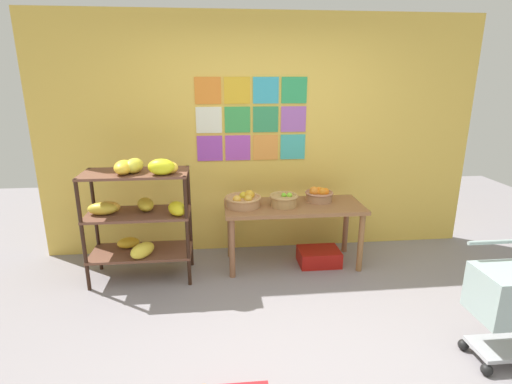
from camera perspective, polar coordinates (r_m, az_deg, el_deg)
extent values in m
plane|color=gray|center=(3.18, 4.94, -21.90)|extent=(9.78, 9.78, 0.00)
cube|color=#E6BC4C|center=(4.44, 0.74, 7.87)|extent=(4.86, 0.06, 2.61)
cube|color=orange|center=(4.33, -6.95, 14.31)|extent=(0.28, 0.01, 0.28)
cube|color=gold|center=(4.34, -2.74, 14.41)|extent=(0.28, 0.01, 0.28)
cube|color=#36A8BD|center=(4.37, 1.43, 14.44)|extent=(0.28, 0.01, 0.28)
cube|color=#2EA05B|center=(4.42, 5.53, 14.39)|extent=(0.28, 0.01, 0.28)
cube|color=white|center=(4.35, -6.80, 10.26)|extent=(0.28, 0.01, 0.28)
cube|color=green|center=(4.36, -2.69, 10.36)|extent=(0.28, 0.01, 0.28)
cube|color=#329158|center=(4.39, 1.40, 10.41)|extent=(0.28, 0.01, 0.28)
cube|color=#9E5BB5|center=(4.44, 5.42, 10.41)|extent=(0.28, 0.01, 0.28)
cube|color=purple|center=(4.40, -6.67, 6.26)|extent=(0.28, 0.01, 0.28)
cube|color=#A748B6|center=(4.40, -2.63, 6.37)|extent=(0.28, 0.01, 0.28)
cube|color=orange|center=(4.43, 1.37, 6.45)|extent=(0.28, 0.01, 0.28)
cube|color=#3EB1A7|center=(4.48, 5.31, 6.49)|extent=(0.28, 0.01, 0.28)
cylinder|color=black|center=(3.99, -23.70, -5.90)|extent=(0.04, 0.04, 1.10)
cylinder|color=black|center=(3.80, -9.86, -5.78)|extent=(0.04, 0.04, 1.10)
cylinder|color=black|center=(4.37, -22.08, -3.82)|extent=(0.04, 0.04, 1.10)
cylinder|color=black|center=(4.20, -9.50, -3.60)|extent=(0.04, 0.04, 1.10)
cube|color=brown|center=(4.16, -16.10, -8.30)|extent=(0.99, 0.46, 0.03)
ellipsoid|color=yellow|center=(3.99, -16.04, -8.06)|extent=(0.28, 0.29, 0.15)
ellipsoid|color=yellow|center=(4.25, -17.91, -6.97)|extent=(0.24, 0.19, 0.10)
cube|color=brown|center=(4.02, -16.55, -3.02)|extent=(0.99, 0.46, 0.02)
ellipsoid|color=yellow|center=(4.05, -21.25, -2.24)|extent=(0.28, 0.16, 0.12)
ellipsoid|color=yellow|center=(3.81, -11.29, -2.38)|extent=(0.24, 0.24, 0.14)
ellipsoid|color=gold|center=(4.04, -15.62, -1.72)|extent=(0.23, 0.31, 0.12)
ellipsoid|color=yellow|center=(4.07, -20.57, -2.08)|extent=(0.24, 0.14, 0.12)
cube|color=brown|center=(3.90, -17.03, 2.60)|extent=(0.99, 0.46, 0.02)
ellipsoid|color=yellow|center=(3.83, -18.54, 3.40)|extent=(0.17, 0.27, 0.13)
ellipsoid|color=yellow|center=(3.86, -17.16, 3.65)|extent=(0.21, 0.27, 0.14)
ellipsoid|color=yellow|center=(3.75, -12.58, 3.48)|extent=(0.26, 0.24, 0.11)
ellipsoid|color=yellow|center=(3.70, -13.48, 3.53)|extent=(0.26, 0.20, 0.15)
cube|color=brown|center=(4.16, 5.46, -2.12)|extent=(1.44, 0.60, 0.04)
cylinder|color=#8D5B3D|center=(3.99, -3.46, -8.11)|extent=(0.06, 0.06, 0.63)
cylinder|color=#926137|center=(4.24, 14.85, -7.09)|extent=(0.06, 0.06, 0.63)
cylinder|color=brown|center=(4.43, -3.74, -5.52)|extent=(0.06, 0.06, 0.63)
cylinder|color=brown|center=(4.66, 12.80, -4.77)|extent=(0.06, 0.06, 0.63)
cylinder|color=#AF864E|center=(4.09, 4.02, -1.31)|extent=(0.27, 0.27, 0.11)
torus|color=tan|center=(4.07, 4.03, -0.58)|extent=(0.30, 0.30, 0.03)
sphere|color=#86CF31|center=(4.06, 4.84, -0.47)|extent=(0.06, 0.06, 0.06)
sphere|color=#77D12C|center=(4.06, 4.02, -0.47)|extent=(0.05, 0.05, 0.05)
sphere|color=#83C344|center=(4.07, 4.01, -0.51)|extent=(0.05, 0.05, 0.05)
cylinder|color=#AB7A54|center=(4.31, 9.06, -0.69)|extent=(0.28, 0.28, 0.09)
torus|color=#AD7557|center=(4.29, 9.09, -0.10)|extent=(0.30, 0.30, 0.02)
sphere|color=orange|center=(4.26, 9.96, 0.05)|extent=(0.08, 0.08, 0.08)
sphere|color=orange|center=(4.29, 9.08, 0.17)|extent=(0.09, 0.09, 0.09)
sphere|color=orange|center=(4.25, 9.54, 0.03)|extent=(0.09, 0.09, 0.09)
sphere|color=orange|center=(4.26, 8.72, 0.00)|extent=(0.07, 0.07, 0.07)
sphere|color=orange|center=(4.25, 8.37, 0.14)|extent=(0.10, 0.10, 0.10)
cylinder|color=tan|center=(4.08, -1.87, -1.44)|extent=(0.35, 0.35, 0.09)
torus|color=tan|center=(4.06, -1.88, -0.81)|extent=(0.38, 0.38, 0.03)
sphere|color=gold|center=(3.99, -1.12, -1.01)|extent=(0.08, 0.08, 0.08)
sphere|color=gold|center=(4.07, -1.81, -0.60)|extent=(0.09, 0.09, 0.09)
sphere|color=gold|center=(4.07, -0.77, -0.42)|extent=(0.09, 0.09, 0.09)
sphere|color=gold|center=(3.97, -2.77, -1.08)|extent=(0.08, 0.08, 0.08)
sphere|color=gold|center=(4.06, -0.97, -0.40)|extent=(0.10, 0.10, 0.10)
cube|color=#AA1610|center=(4.40, 9.03, -9.18)|extent=(0.44, 0.32, 0.17)
sphere|color=black|center=(3.35, 30.29, -21.23)|extent=(0.08, 0.08, 0.08)
sphere|color=black|center=(3.52, 27.71, -18.89)|extent=(0.08, 0.08, 0.08)
cube|color=#A5A8AD|center=(3.52, 32.03, -18.46)|extent=(0.43, 0.28, 0.03)
cylinder|color=#95ACA9|center=(3.34, 31.75, -6.12)|extent=(0.49, 0.03, 0.03)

